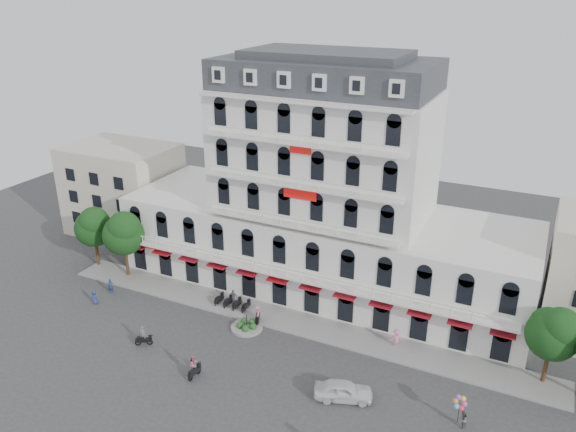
{
  "coord_description": "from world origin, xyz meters",
  "views": [
    {
      "loc": [
        21.23,
        -34.82,
        31.82
      ],
      "look_at": [
        -0.38,
        10.0,
        11.13
      ],
      "focal_mm": 35.0,
      "sensor_mm": 36.0,
      "label": 1
    }
  ],
  "objects_px": {
    "parked_car": "(343,390)",
    "rider_west": "(143,337)",
    "rider_southwest": "(194,366)",
    "balloon_vendor": "(462,412)",
    "rider_center": "(258,314)"
  },
  "relations": [
    {
      "from": "parked_car",
      "to": "balloon_vendor",
      "type": "bearing_deg",
      "value": -103.1
    },
    {
      "from": "balloon_vendor",
      "to": "parked_car",
      "type": "bearing_deg",
      "value": -173.45
    },
    {
      "from": "rider_west",
      "to": "rider_southwest",
      "type": "bearing_deg",
      "value": -46.0
    },
    {
      "from": "rider_southwest",
      "to": "balloon_vendor",
      "type": "relative_size",
      "value": 0.93
    },
    {
      "from": "rider_center",
      "to": "rider_west",
      "type": "bearing_deg",
      "value": -67.82
    },
    {
      "from": "rider_west",
      "to": "rider_center",
      "type": "xyz_separation_m",
      "value": [
        7.95,
        8.0,
        0.11
      ]
    },
    {
      "from": "rider_west",
      "to": "rider_center",
      "type": "bearing_deg",
      "value": 13.71
    },
    {
      "from": "parked_car",
      "to": "rider_center",
      "type": "distance_m",
      "value": 13.56
    },
    {
      "from": "rider_west",
      "to": "rider_southwest",
      "type": "height_order",
      "value": "rider_southwest"
    },
    {
      "from": "rider_southwest",
      "to": "parked_car",
      "type": "bearing_deg",
      "value": -72.67
    },
    {
      "from": "parked_car",
      "to": "rider_southwest",
      "type": "height_order",
      "value": "rider_southwest"
    },
    {
      "from": "parked_car",
      "to": "rider_west",
      "type": "distance_m",
      "value": 19.73
    },
    {
      "from": "parked_car",
      "to": "balloon_vendor",
      "type": "xyz_separation_m",
      "value": [
        9.26,
        1.06,
        0.48
      ]
    },
    {
      "from": "parked_car",
      "to": "rider_west",
      "type": "xyz_separation_m",
      "value": [
        -19.69,
        -1.23,
        0.09
      ]
    },
    {
      "from": "parked_car",
      "to": "rider_southwest",
      "type": "xyz_separation_m",
      "value": [
        -12.66,
        -3.05,
        0.35
      ]
    }
  ]
}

